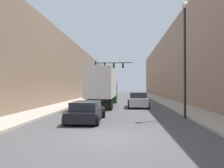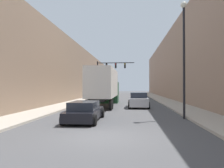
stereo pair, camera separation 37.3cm
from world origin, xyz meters
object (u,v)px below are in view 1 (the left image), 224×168
traffic_signal_gantry (105,72)px  street_lamp (185,45)px  suv_car (138,100)px  sedan_car (86,112)px  semi_truck (104,86)px

traffic_signal_gantry → street_lamp: 24.74m
suv_car → traffic_signal_gantry: bearing=107.9°
sedan_car → suv_car: suv_car is taller
street_lamp → suv_car: bearing=109.9°
semi_truck → traffic_signal_gantry: (-1.26, 13.91, 2.56)m
sedan_car → traffic_signal_gantry: 25.38m
sedan_car → street_lamp: (6.57, 1.54, 4.44)m
suv_car → street_lamp: size_ratio=0.55×
sedan_car → suv_car: (3.72, 9.43, 0.16)m
semi_truck → suv_car: bearing=-23.5°
traffic_signal_gantry → semi_truck: bearing=-84.8°
traffic_signal_gantry → sedan_car: bearing=-87.0°
sedan_car → street_lamp: size_ratio=0.58×
semi_truck → street_lamp: bearing=-55.2°
semi_truck → traffic_signal_gantry: 14.20m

